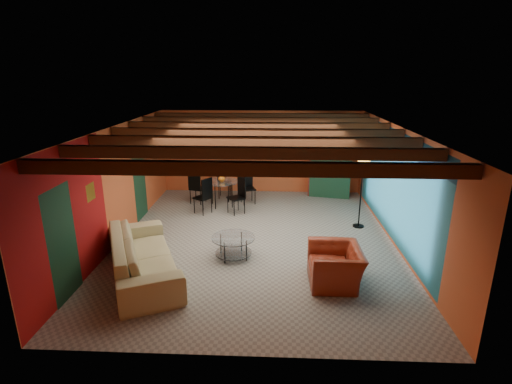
{
  "coord_description": "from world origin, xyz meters",
  "views": [
    {
      "loc": [
        0.4,
        -8.56,
        3.88
      ],
      "look_at": [
        0.0,
        0.2,
        1.15
      ],
      "focal_mm": 27.18,
      "sensor_mm": 36.0,
      "label": 1
    }
  ],
  "objects_px": {
    "armchair": "(335,266)",
    "vase": "(221,168)",
    "sofa": "(143,255)",
    "dining_table": "(222,189)",
    "potted_plant": "(332,121)",
    "armoire": "(329,163)",
    "floor_lamp": "(361,194)",
    "coffee_table": "(233,247)"
  },
  "relations": [
    {
      "from": "armchair",
      "to": "vase",
      "type": "bearing_deg",
      "value": -148.58
    },
    {
      "from": "sofa",
      "to": "vase",
      "type": "relative_size",
      "value": 13.86
    },
    {
      "from": "dining_table",
      "to": "vase",
      "type": "height_order",
      "value": "vase"
    },
    {
      "from": "armchair",
      "to": "potted_plant",
      "type": "relative_size",
      "value": 2.25
    },
    {
      "from": "vase",
      "to": "armchair",
      "type": "bearing_deg",
      "value": -57.92
    },
    {
      "from": "armchair",
      "to": "armoire",
      "type": "distance_m",
      "value": 5.67
    },
    {
      "from": "floor_lamp",
      "to": "coffee_table",
      "type": "bearing_deg",
      "value": -148.54
    },
    {
      "from": "armoire",
      "to": "floor_lamp",
      "type": "height_order",
      "value": "armoire"
    },
    {
      "from": "sofa",
      "to": "potted_plant",
      "type": "bearing_deg",
      "value": -62.68
    },
    {
      "from": "sofa",
      "to": "floor_lamp",
      "type": "xyz_separation_m",
      "value": [
        4.79,
        2.74,
        0.48
      ]
    },
    {
      "from": "sofa",
      "to": "armoire",
      "type": "relative_size",
      "value": 1.33
    },
    {
      "from": "armchair",
      "to": "vase",
      "type": "xyz_separation_m",
      "value": [
        -2.74,
        4.36,
        0.81
      ]
    },
    {
      "from": "armchair",
      "to": "floor_lamp",
      "type": "height_order",
      "value": "floor_lamp"
    },
    {
      "from": "floor_lamp",
      "to": "vase",
      "type": "height_order",
      "value": "floor_lamp"
    },
    {
      "from": "potted_plant",
      "to": "armoire",
      "type": "bearing_deg",
      "value": 0.0
    },
    {
      "from": "sofa",
      "to": "coffee_table",
      "type": "height_order",
      "value": "sofa"
    },
    {
      "from": "sofa",
      "to": "armchair",
      "type": "bearing_deg",
      "value": -116.21
    },
    {
      "from": "dining_table",
      "to": "vase",
      "type": "xyz_separation_m",
      "value": [
        0.0,
        0.0,
        0.64
      ]
    },
    {
      "from": "armchair",
      "to": "dining_table",
      "type": "relative_size",
      "value": 0.54
    },
    {
      "from": "floor_lamp",
      "to": "sofa",
      "type": "bearing_deg",
      "value": -150.2
    },
    {
      "from": "sofa",
      "to": "vase",
      "type": "height_order",
      "value": "vase"
    },
    {
      "from": "armoire",
      "to": "floor_lamp",
      "type": "relative_size",
      "value": 1.2
    },
    {
      "from": "sofa",
      "to": "coffee_table",
      "type": "relative_size",
      "value": 3.07
    },
    {
      "from": "coffee_table",
      "to": "armoire",
      "type": "relative_size",
      "value": 0.43
    },
    {
      "from": "armchair",
      "to": "vase",
      "type": "distance_m",
      "value": 5.21
    },
    {
      "from": "coffee_table",
      "to": "vase",
      "type": "bearing_deg",
      "value": 101.48
    },
    {
      "from": "sofa",
      "to": "armchair",
      "type": "relative_size",
      "value": 2.61
    },
    {
      "from": "sofa",
      "to": "armoire",
      "type": "distance_m",
      "value": 7.01
    },
    {
      "from": "floor_lamp",
      "to": "vase",
      "type": "distance_m",
      "value": 4.07
    },
    {
      "from": "floor_lamp",
      "to": "vase",
      "type": "xyz_separation_m",
      "value": [
        -3.78,
        1.5,
        0.26
      ]
    },
    {
      "from": "sofa",
      "to": "dining_table",
      "type": "xyz_separation_m",
      "value": [
        1.01,
        4.24,
        0.11
      ]
    },
    {
      "from": "armchair",
      "to": "armoire",
      "type": "bearing_deg",
      "value": 173.28
    },
    {
      "from": "armoire",
      "to": "vase",
      "type": "distance_m",
      "value": 3.55
    },
    {
      "from": "coffee_table",
      "to": "armoire",
      "type": "bearing_deg",
      "value": 60.23
    },
    {
      "from": "dining_table",
      "to": "floor_lamp",
      "type": "xyz_separation_m",
      "value": [
        3.78,
        -1.5,
        0.37
      ]
    },
    {
      "from": "coffee_table",
      "to": "dining_table",
      "type": "xyz_separation_m",
      "value": [
        -0.69,
        3.39,
        0.29
      ]
    },
    {
      "from": "sofa",
      "to": "potted_plant",
      "type": "xyz_separation_m",
      "value": [
        4.34,
        5.47,
        1.99
      ]
    },
    {
      "from": "floor_lamp",
      "to": "potted_plant",
      "type": "xyz_separation_m",
      "value": [
        -0.45,
        2.73,
        1.51
      ]
    },
    {
      "from": "potted_plant",
      "to": "coffee_table",
      "type": "bearing_deg",
      "value": -119.77
    },
    {
      "from": "vase",
      "to": "potted_plant",
      "type": "bearing_deg",
      "value": 20.29
    },
    {
      "from": "armoire",
      "to": "vase",
      "type": "xyz_separation_m",
      "value": [
        -3.33,
        -1.23,
        0.08
      ]
    },
    {
      "from": "armchair",
      "to": "armoire",
      "type": "xyz_separation_m",
      "value": [
        0.59,
        5.59,
        0.72
      ]
    }
  ]
}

